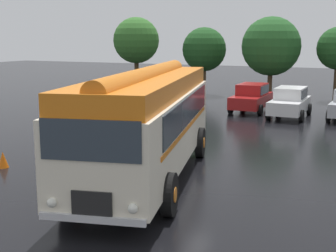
# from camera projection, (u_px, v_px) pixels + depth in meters

# --- Properties ---
(ground_plane) EXTENTS (120.00, 120.00, 0.00)m
(ground_plane) POSITION_uv_depth(u_px,v_px,m) (168.00, 175.00, 15.09)
(ground_plane) COLOR black
(vintage_bus) EXTENTS (4.88, 10.38, 3.49)m
(vintage_bus) POSITION_uv_depth(u_px,v_px,m) (147.00, 118.00, 14.51)
(vintage_bus) COLOR silver
(vintage_bus) RESTS_ON ground
(car_near_left) EXTENTS (1.98, 4.21, 1.66)m
(car_near_left) POSITION_uv_depth(u_px,v_px,m) (252.00, 97.00, 28.13)
(car_near_left) COLOR maroon
(car_near_left) RESTS_ON ground
(car_mid_left) EXTENTS (1.97, 4.21, 1.66)m
(car_mid_left) POSITION_uv_depth(u_px,v_px,m) (290.00, 102.00, 26.12)
(car_mid_left) COLOR silver
(car_mid_left) RESTS_ON ground
(tree_far_left) EXTENTS (3.64, 3.64, 6.02)m
(tree_far_left) POSITION_uv_depth(u_px,v_px,m) (136.00, 40.00, 37.11)
(tree_far_left) COLOR #4C3823
(tree_far_left) RESTS_ON ground
(tree_left_of_centre) EXTENTS (3.35, 3.35, 5.20)m
(tree_left_of_centre) POSITION_uv_depth(u_px,v_px,m) (205.00, 49.00, 35.75)
(tree_left_of_centre) COLOR #4C3823
(tree_left_of_centre) RESTS_ON ground
(tree_centre) EXTENTS (4.17, 4.17, 5.88)m
(tree_centre) POSITION_uv_depth(u_px,v_px,m) (270.00, 45.00, 33.16)
(tree_centre) COLOR #4C3823
(tree_centre) RESTS_ON ground
(traffic_cone) EXTENTS (0.36, 0.36, 0.55)m
(traffic_cone) POSITION_uv_depth(u_px,v_px,m) (3.00, 160.00, 15.92)
(traffic_cone) COLOR orange
(traffic_cone) RESTS_ON ground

